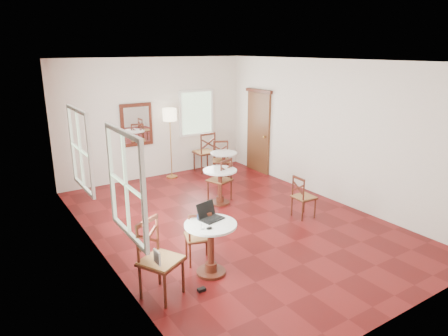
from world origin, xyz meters
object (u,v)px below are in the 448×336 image
object	(u,v)px
cafe_table_near	(211,243)
floor_lamp	(170,119)
chair_mid_a	(221,180)
mouse	(209,228)
water_glass	(203,226)
chair_mid_b	(303,197)
chair_near_a	(199,237)
laptop	(209,215)
chair_near_b	(159,260)
navy_mug	(199,217)
cafe_table_mid	(220,183)
cafe_table_back	(224,163)
power_adapter	(202,290)
chair_back_a	(205,152)
chair_back_b	(221,160)

from	to	relation	value
cafe_table_near	floor_lamp	size ratio (longest dim) A/B	0.45
chair_mid_a	mouse	size ratio (longest dim) A/B	10.33
mouse	water_glass	xyz separation A→B (m)	(-0.07, 0.05, 0.03)
chair_mid_b	mouse	bearing A→B (deg)	112.10
chair_near_a	floor_lamp	distance (m)	4.55
cafe_table_near	laptop	world-z (taller)	laptop
chair_near_a	chair_near_b	world-z (taller)	chair_near_b
cafe_table_near	floor_lamp	bearing A→B (deg)	70.76
mouse	navy_mug	world-z (taller)	navy_mug
chair_near_a	water_glass	bearing A→B (deg)	85.22
laptop	water_glass	size ratio (longest dim) A/B	4.50
water_glass	chair_near_b	bearing A→B (deg)	179.45
cafe_table_mid	laptop	bearing A→B (deg)	-126.06
chair_mid_b	navy_mug	size ratio (longest dim) A/B	8.34
cafe_table_back	chair_mid_a	bearing A→B (deg)	-125.81
chair_near_b	navy_mug	distance (m)	0.91
mouse	navy_mug	distance (m)	0.37
floor_lamp	chair_mid_a	bearing A→B (deg)	-85.80
cafe_table_back	laptop	size ratio (longest dim) A/B	1.85
water_glass	power_adapter	bearing A→B (deg)	-126.06
chair_mid_b	navy_mug	bearing A→B (deg)	105.14
cafe_table_mid	chair_near_a	xyz separation A→B (m)	(-1.61, -1.91, -0.04)
laptop	mouse	xyz separation A→B (m)	(-0.19, -0.31, -0.04)
chair_back_a	chair_near_a	bearing A→B (deg)	59.61
chair_near_b	laptop	xyz separation A→B (m)	(0.93, 0.26, 0.33)
cafe_table_mid	power_adapter	bearing A→B (deg)	-127.06
mouse	chair_back_b	bearing A→B (deg)	63.71
floor_lamp	chair_back_a	bearing A→B (deg)	-1.26
navy_mug	chair_near_a	bearing A→B (deg)	66.18
cafe_table_mid	laptop	world-z (taller)	laptop
chair_back_b	laptop	distance (m)	4.48
cafe_table_near	chair_back_b	xyz separation A→B (m)	(2.63, 3.82, -0.03)
cafe_table_near	chair_back_b	distance (m)	4.64
chair_near_b	chair_mid_a	bearing A→B (deg)	16.43
floor_lamp	laptop	bearing A→B (deg)	-109.03
mouse	cafe_table_mid	bearing A→B (deg)	62.97
chair_near_b	chair_mid_b	size ratio (longest dim) A/B	1.27
cafe_table_back	chair_near_b	xyz separation A→B (m)	(-3.45, -3.72, 0.10)
laptop	navy_mug	xyz separation A→B (m)	(-0.13, 0.06, -0.02)
chair_near_a	chair_mid_b	world-z (taller)	chair_near_a
chair_back_a	floor_lamp	xyz separation A→B (m)	(-0.98, 0.02, 0.97)
chair_mid_b	water_glass	distance (m)	2.96
cafe_table_mid	power_adapter	world-z (taller)	cafe_table_mid
cafe_table_mid	chair_near_a	bearing A→B (deg)	-130.17
cafe_table_near	floor_lamp	world-z (taller)	floor_lamp
chair_near_b	chair_back_a	world-z (taller)	chair_back_a
chair_mid_a	mouse	bearing A→B (deg)	34.89
navy_mug	water_glass	bearing A→B (deg)	-112.18
chair_near_a	chair_back_b	bearing A→B (deg)	-109.38
chair_mid_b	floor_lamp	xyz separation A→B (m)	(-1.02, 3.72, 1.09)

